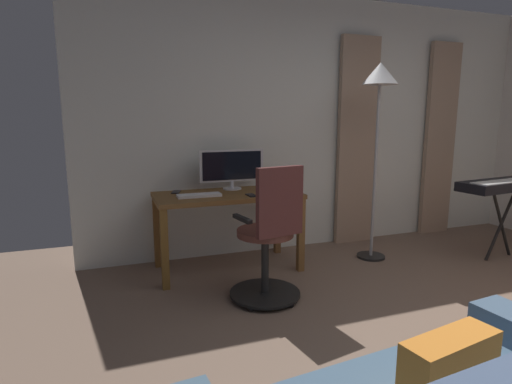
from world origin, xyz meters
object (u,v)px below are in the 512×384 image
object	(u,v)px
computer_keyboard	(199,195)
cell_phone_by_monitor	(176,192)
floor_lamp	(379,93)
desk	(227,204)
computer_mouse	(261,188)
office_chair	(270,240)
mug_coffee	(290,188)
piano_keyboard	(506,186)
cell_phone_face_up	(251,195)
computer_monitor	(232,167)

from	to	relation	value
computer_keyboard	cell_phone_by_monitor	world-z (taller)	computer_keyboard
cell_phone_by_monitor	floor_lamp	bearing A→B (deg)	-173.30
desk	computer_mouse	world-z (taller)	computer_mouse
office_chair	cell_phone_by_monitor	size ratio (longest dim) A/B	7.42
cell_phone_by_monitor	mug_coffee	xyz separation A→B (m)	(-0.98, 0.40, 0.05)
floor_lamp	piano_keyboard	bearing A→B (deg)	159.57
office_chair	piano_keyboard	distance (m)	2.58
piano_keyboard	floor_lamp	xyz separation A→B (m)	(1.21, -0.45, 0.90)
computer_mouse	piano_keyboard	distance (m)	2.42
computer_keyboard	mug_coffee	distance (m)	0.83
computer_keyboard	mug_coffee	bearing A→B (deg)	171.30
desk	mug_coffee	distance (m)	0.60
cell_phone_by_monitor	floor_lamp	xyz separation A→B (m)	(-1.90, 0.39, 0.91)
cell_phone_by_monitor	mug_coffee	world-z (taller)	mug_coffee
cell_phone_face_up	computer_monitor	bearing A→B (deg)	-82.18
desk	computer_monitor	xyz separation A→B (m)	(-0.11, -0.20, 0.32)
mug_coffee	floor_lamp	world-z (taller)	floor_lamp
cell_phone_by_monitor	computer_keyboard	bearing A→B (deg)	138.80
office_chair	computer_monitor	xyz separation A→B (m)	(0.00, -0.98, 0.45)
computer_monitor	computer_keyboard	size ratio (longest dim) A/B	1.66
cell_phone_face_up	desk	bearing A→B (deg)	-49.61
computer_mouse	cell_phone_by_monitor	world-z (taller)	computer_mouse
computer_mouse	computer_keyboard	bearing A→B (deg)	12.56
office_chair	mug_coffee	xyz separation A→B (m)	(-0.43, -0.59, 0.28)
computer_monitor	computer_keyboard	world-z (taller)	computer_monitor
desk	mug_coffee	world-z (taller)	mug_coffee
office_chair	mug_coffee	distance (m)	0.78
computer_monitor	cell_phone_face_up	size ratio (longest dim) A/B	4.40
desk	cell_phone_face_up	bearing A→B (deg)	131.90
mug_coffee	computer_keyboard	bearing A→B (deg)	-8.70
cell_phone_by_monitor	mug_coffee	size ratio (longest dim) A/B	1.07
computer_keyboard	desk	bearing A→B (deg)	-165.56
desk	mug_coffee	xyz separation A→B (m)	(-0.54, 0.20, 0.15)
office_chair	mug_coffee	bearing A→B (deg)	43.21
mug_coffee	piano_keyboard	size ratio (longest dim) A/B	0.12
cell_phone_face_up	floor_lamp	xyz separation A→B (m)	(-1.29, 0.01, 0.91)
computer_keyboard	floor_lamp	bearing A→B (deg)	175.98
computer_keyboard	cell_phone_by_monitor	xyz separation A→B (m)	(0.16, -0.27, -0.01)
office_chair	computer_monitor	bearing A→B (deg)	79.79
computer_mouse	cell_phone_by_monitor	distance (m)	0.81
office_chair	floor_lamp	size ratio (longest dim) A/B	0.56
computer_monitor	cell_phone_by_monitor	world-z (taller)	computer_monitor
mug_coffee	floor_lamp	bearing A→B (deg)	-179.81
office_chair	computer_keyboard	xyz separation A→B (m)	(0.39, -0.71, 0.24)
computer_monitor	computer_mouse	size ratio (longest dim) A/B	6.33
desk	piano_keyboard	size ratio (longest dim) A/B	1.17
computer_monitor	computer_mouse	xyz separation A→B (m)	(-0.26, 0.13, -0.20)
computer_monitor	floor_lamp	distance (m)	1.57
office_chair	piano_keyboard	xyz separation A→B (m)	(-2.56, -0.14, 0.25)
office_chair	floor_lamp	world-z (taller)	floor_lamp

